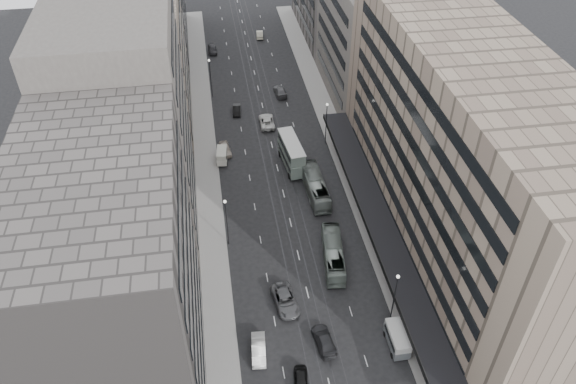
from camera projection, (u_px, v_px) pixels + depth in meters
ground at (309, 298)px, 74.56m from camera, size 220.00×220.00×0.00m
sidewalk_right at (334, 134)px, 104.43m from camera, size 4.00×125.00×0.15m
sidewalk_left at (205, 146)px, 101.51m from camera, size 4.00×125.00×0.15m
department_store at (460, 157)px, 73.68m from camera, size 19.20×60.00×30.00m
building_right_mid at (369, 37)px, 108.97m from camera, size 15.00×28.00×24.00m
building_left_a at (117, 290)px, 56.28m from camera, size 15.00×28.00×30.00m
building_left_b at (129, 127)px, 75.49m from camera, size 15.00×26.00×34.00m
building_left_c at (142, 65)px, 98.86m from camera, size 15.00×28.00×25.00m
lamp_right_near at (395, 293)px, 68.62m from camera, size 0.44×0.44×8.32m
lamp_right_far at (326, 119)px, 98.98m from camera, size 0.44×0.44×8.32m
lamp_left_near at (226, 217)px, 79.16m from camera, size 0.44×0.44×8.32m
lamp_left_far at (210, 74)px, 111.79m from camera, size 0.44×0.44×8.32m
bus_near at (333, 254)px, 78.77m from camera, size 3.95×11.06×3.01m
bus_far at (315, 186)px, 90.19m from camera, size 3.00×11.53×3.19m
double_decker at (291, 153)px, 95.30m from camera, size 3.60×9.41×5.03m
vw_microbus at (397, 338)px, 67.96m from camera, size 2.21×4.77×2.57m
panel_van at (222, 155)px, 97.18m from camera, size 2.16×3.89×2.35m
sedan_0 at (301, 381)px, 64.32m from camera, size 2.14×4.28×1.40m
sedan_1 at (259, 349)px, 67.53m from camera, size 2.06×4.91×1.58m
sedan_2 at (285, 300)px, 73.24m from camera, size 3.55×6.35×1.68m
sedan_3 at (324, 340)px, 68.59m from camera, size 2.64×5.43×1.52m
sedan_4 at (225, 149)px, 99.52m from camera, size 2.33×4.76×1.56m
sedan_5 at (237, 110)px, 109.85m from camera, size 1.82×4.25×1.36m
sedan_6 at (267, 121)px, 106.52m from camera, size 2.79×5.85×1.61m
sedan_7 at (280, 91)px, 115.30m from camera, size 2.49×5.49×1.56m
sedan_8 at (212, 49)px, 130.21m from camera, size 2.01×4.74×1.60m
sedan_9 at (260, 34)px, 136.63m from camera, size 1.94×4.58×1.47m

